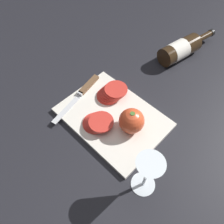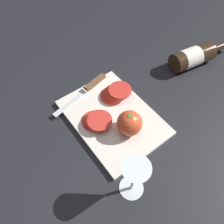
# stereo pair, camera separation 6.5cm
# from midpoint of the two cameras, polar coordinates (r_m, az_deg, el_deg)

# --- Properties ---
(ground_plane) EXTENTS (3.00, 3.00, 0.00)m
(ground_plane) POSITION_cam_midpoint_polar(r_m,az_deg,el_deg) (0.83, 0.94, -0.19)
(ground_plane) COLOR black
(cutting_board) EXTENTS (0.38, 0.27, 0.02)m
(cutting_board) POSITION_cam_midpoint_polar(r_m,az_deg,el_deg) (0.80, 2.33, -1.69)
(cutting_board) COLOR silver
(cutting_board) RESTS_ON ground_plane
(wine_bottle) EXTENTS (0.12, 0.32, 0.09)m
(wine_bottle) POSITION_cam_midpoint_polar(r_m,az_deg,el_deg) (1.05, 22.40, 13.20)
(wine_bottle) COLOR #332314
(wine_bottle) RESTS_ON ground_plane
(wine_glass) EXTENTS (0.08, 0.08, 0.17)m
(wine_glass) POSITION_cam_midpoint_polar(r_m,az_deg,el_deg) (0.61, 9.08, -16.33)
(wine_glass) COLOR silver
(wine_glass) RESTS_ON ground_plane
(whole_tomato) EXTENTS (0.09, 0.09, 0.09)m
(whole_tomato) POSITION_cam_midpoint_polar(r_m,az_deg,el_deg) (0.74, 7.13, -3.09)
(whole_tomato) COLOR #DB4C28
(whole_tomato) RESTS_ON cutting_board
(knife) EXTENTS (0.07, 0.27, 0.01)m
(knife) POSITION_cam_midpoint_polar(r_m,az_deg,el_deg) (0.88, -3.53, 6.67)
(knife) COLOR silver
(knife) RESTS_ON cutting_board
(tomato_slice_stack_near) EXTENTS (0.11, 0.12, 0.04)m
(tomato_slice_stack_near) POSITION_cam_midpoint_polar(r_m,az_deg,el_deg) (0.84, 3.21, 4.91)
(tomato_slice_stack_near) COLOR red
(tomato_slice_stack_near) RESTS_ON cutting_board
(tomato_slice_stack_far) EXTENTS (0.11, 0.10, 0.03)m
(tomato_slice_stack_far) POSITION_cam_midpoint_polar(r_m,az_deg,el_deg) (0.77, -1.60, -2.42)
(tomato_slice_stack_far) COLOR red
(tomato_slice_stack_far) RESTS_ON cutting_board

